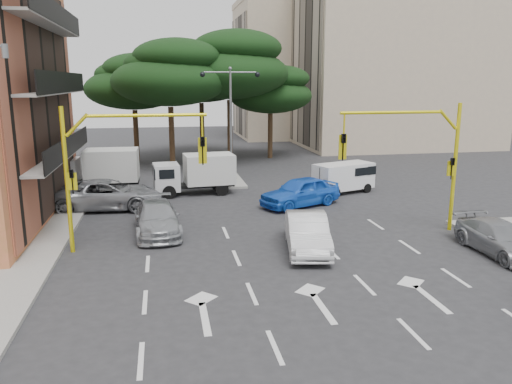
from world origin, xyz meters
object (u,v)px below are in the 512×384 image
car_silver_wagon (157,218)px  street_lamp_center (231,104)px  car_white_hatch (307,233)px  box_truck_a (96,171)px  car_silver_parked (500,238)px  signal_mast_right (420,150)px  signal_mast_left (112,158)px  car_blue_compact (300,192)px  van_white (344,178)px  box_truck_b (195,174)px  car_silver_cross_a (108,195)px

car_silver_wagon → street_lamp_center: bearing=63.1°
car_white_hatch → box_truck_a: size_ratio=0.85×
car_silver_wagon → car_silver_parked: (13.83, -5.55, -0.06)m
signal_mast_right → signal_mast_left: same height
signal_mast_left → box_truck_a: size_ratio=1.09×
signal_mast_left → street_lamp_center: (6.80, 14.01, 1.54)m
signal_mast_left → street_lamp_center: size_ratio=0.77×
street_lamp_center → car_blue_compact: (2.82, -8.16, -4.60)m
car_white_hatch → car_silver_wagon: (-6.18, 3.66, -0.05)m
car_silver_wagon → van_white: (11.61, 6.67, 0.24)m
box_truck_b → car_silver_wagon: bearing=159.3°
street_lamp_center → box_truck_b: 6.40m
car_silver_cross_a → car_blue_compact: bearing=-93.5°
car_white_hatch → car_blue_compact: car_blue_compact is taller
car_silver_cross_a → street_lamp_center: bearing=-45.3°
car_white_hatch → box_truck_b: (-3.88, 11.68, 0.48)m
car_silver_cross_a → box_truck_b: box_truck_b is taller
van_white → car_silver_parked: bearing=-9.6°
signal_mast_left → box_truck_b: signal_mast_left is taller
signal_mast_right → car_silver_cross_a: bearing=154.0°
signal_mast_right → car_blue_compact: 7.71m
signal_mast_left → car_silver_wagon: bearing=51.0°
car_white_hatch → signal_mast_right: bearing=26.1°
car_blue_compact → van_white: size_ratio=1.27×
van_white → box_truck_a: size_ratio=0.69×
street_lamp_center → car_white_hatch: (1.05, -15.61, -4.66)m
car_silver_wagon → van_white: van_white is taller
van_white → car_silver_cross_a: bearing=-103.6°
street_lamp_center → car_white_hatch: bearing=-86.2°
car_silver_cross_a → signal_mast_right: bearing=-112.5°
street_lamp_center → car_silver_parked: street_lamp_center is taller
car_silver_cross_a → car_silver_wagon: bearing=-148.5°
car_white_hatch → car_silver_cross_a: 12.46m
box_truck_b → signal_mast_right: bearing=-141.0°
street_lamp_center → box_truck_b: size_ratio=1.54×
street_lamp_center → car_blue_compact: size_ratio=1.60×
signal_mast_left → car_blue_compact: signal_mast_left is taller
car_silver_cross_a → car_silver_parked: car_silver_cross_a is taller
signal_mast_right → car_blue_compact: signal_mast_right is taller
car_white_hatch → car_silver_wagon: bearing=159.9°
car_silver_parked → box_truck_a: (-17.70, 15.49, 0.69)m
signal_mast_right → street_lamp_center: bearing=115.9°
street_lamp_center → car_blue_compact: 9.79m
street_lamp_center → car_silver_parked: (8.70, -17.49, -4.77)m
car_silver_wagon → car_silver_cross_a: (-2.71, 5.07, 0.10)m
car_silver_parked → van_white: (-2.23, 12.22, 0.29)m
car_white_hatch → car_silver_wagon: size_ratio=0.94×
car_white_hatch → box_truck_a: (-10.05, 13.61, 0.59)m
car_silver_parked → car_silver_wagon: bearing=157.6°
signal_mast_left → car_blue_compact: size_ratio=1.24×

